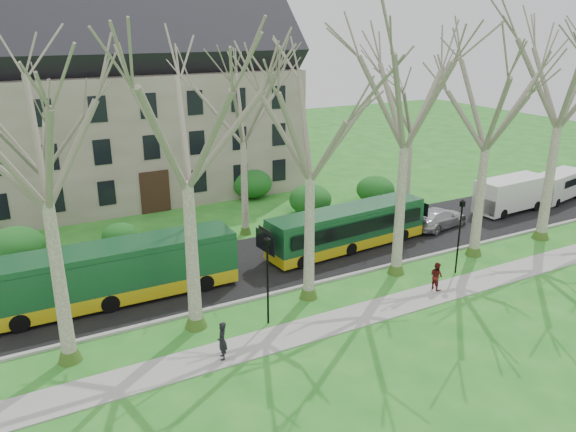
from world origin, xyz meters
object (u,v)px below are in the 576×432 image
(sedan, at_px, (439,218))
(pedestrian_a, at_px, (222,341))
(bus_follow, at_px, (348,228))
(pedestrian_b, at_px, (436,276))
(van_b, at_px, (558,186))
(bus_lead, at_px, (116,272))
(van_a, at_px, (511,195))

(sedan, relative_size, pedestrian_a, 2.83)
(bus_follow, relative_size, pedestrian_b, 7.15)
(sedan, relative_size, van_b, 0.91)
(bus_lead, distance_m, sedan, 22.12)
(van_a, bearing_deg, bus_follow, 178.53)
(van_a, relative_size, pedestrian_b, 3.86)
(bus_follow, distance_m, sedan, 7.81)
(sedan, relative_size, van_a, 0.81)
(van_b, xyz_separation_m, pedestrian_a, (-32.28, -8.32, -0.30))
(bus_follow, xyz_separation_m, sedan, (7.78, 0.17, -0.67))
(bus_follow, bearing_deg, pedestrian_b, -87.22)
(bus_follow, xyz_separation_m, pedestrian_a, (-11.63, -7.82, -0.52))
(pedestrian_a, bearing_deg, bus_follow, 138.66)
(sedan, bearing_deg, van_b, -99.88)
(van_b, height_order, pedestrian_b, van_b)
(bus_lead, bearing_deg, pedestrian_a, -69.99)
(bus_follow, distance_m, pedestrian_b, 7.17)
(bus_lead, xyz_separation_m, bus_follow, (14.33, 0.23, -0.17))
(bus_follow, xyz_separation_m, van_a, (15.01, 0.33, -0.08))
(sedan, height_order, pedestrian_a, pedestrian_a)
(van_a, bearing_deg, sedan, 178.53)
(bus_lead, height_order, van_b, bus_lead)
(van_b, bearing_deg, pedestrian_b, -170.46)
(sedan, xyz_separation_m, van_b, (12.87, 0.33, 0.45))
(bus_lead, distance_m, van_a, 29.34)
(bus_follow, xyz_separation_m, pedestrian_b, (0.91, -7.09, -0.60))
(pedestrian_a, bearing_deg, bus_lead, -145.70)
(pedestrian_b, bearing_deg, bus_lead, 64.18)
(van_a, relative_size, pedestrian_a, 3.49)
(sedan, height_order, van_b, van_b)
(sedan, bearing_deg, pedestrian_b, 125.26)
(van_b, bearing_deg, bus_follow, 169.89)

